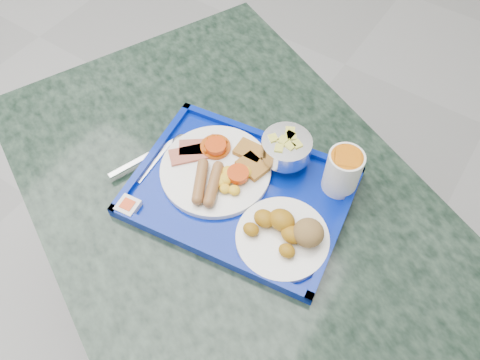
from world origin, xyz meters
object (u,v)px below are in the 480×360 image
object	(u,v)px
table	(236,241)
juice_cup	(343,171)
fruit_bowl	(286,148)
tray	(240,192)
main_plate	(218,169)
bread_plate	(286,234)

from	to	relation	value
table	juice_cup	distance (m)	0.33
fruit_bowl	juice_cup	size ratio (longest dim) A/B	1.04
tray	main_plate	distance (m)	0.07
table	juice_cup	world-z (taller)	juice_cup
main_plate	bread_plate	world-z (taller)	bread_plate
tray	fruit_bowl	bearing A→B (deg)	72.60
bread_plate	juice_cup	bearing A→B (deg)	80.66
juice_cup	fruit_bowl	bearing A→B (deg)	-175.71
bread_plate	fruit_bowl	distance (m)	0.19
bread_plate	juice_cup	distance (m)	0.17
table	main_plate	xyz separation A→B (m)	(-0.07, 0.03, 0.20)
tray	main_plate	size ratio (longest dim) A/B	2.04
table	juice_cup	bearing A→B (deg)	42.87
bread_plate	juice_cup	world-z (taller)	juice_cup
main_plate	fruit_bowl	bearing A→B (deg)	45.72
tray	main_plate	xyz separation A→B (m)	(-0.06, 0.01, 0.02)
table	tray	bearing A→B (deg)	95.54
main_plate	bread_plate	bearing A→B (deg)	-15.19
fruit_bowl	tray	bearing A→B (deg)	-107.40
table	juice_cup	size ratio (longest dim) A/B	13.24
tray	main_plate	world-z (taller)	main_plate
bread_plate	fruit_bowl	size ratio (longest dim) A/B	1.73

